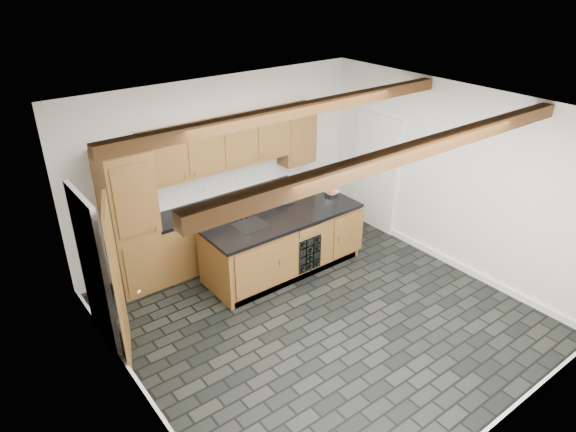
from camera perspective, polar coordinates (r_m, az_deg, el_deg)
name	(u,v)px	position (r m, az deg, el deg)	size (l,w,h in m)	color
ground	(322,317)	(7.08, 3.77, -11.09)	(5.00, 5.00, 0.00)	black
room_shell	(293,203)	(6.57, 0.58, 1.46)	(5.01, 5.00, 5.00)	white
back_cabinetry	(210,202)	(7.97, -8.65, 1.53)	(3.65, 0.62, 2.20)	olive
island	(283,242)	(7.81, -0.57, -2.95)	(2.48, 0.96, 0.93)	olive
faucet	(249,222)	(7.33, -4.31, -0.71)	(0.45, 0.40, 0.34)	black
kitchen_scale	(288,201)	(7.97, 0.03, 1.66)	(0.19, 0.14, 0.05)	black
fruit_bowl	(331,193)	(8.28, 4.85, 2.61)	(0.23, 0.23, 0.06)	silver
fruit_cluster	(332,191)	(8.27, 4.86, 2.79)	(0.16, 0.17, 0.07)	#B12F17
paper_towel	(327,184)	(8.37, 4.40, 3.56)	(0.11, 0.11, 0.23)	white
mug	(153,218)	(7.65, -14.81, -0.20)	(0.11, 0.11, 0.10)	white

